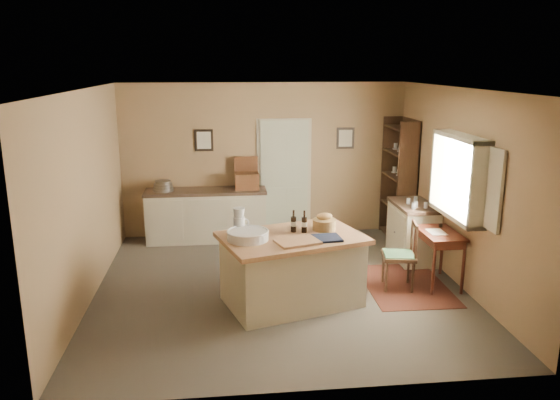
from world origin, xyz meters
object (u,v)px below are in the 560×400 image
(writing_desk, at_px, (439,239))
(desk_chair, at_px, (398,256))
(right_cabinet, at_px, (413,231))
(shelving_unit, at_px, (401,179))
(work_island, at_px, (291,268))
(sideboard, at_px, (207,213))

(writing_desk, xyz_separation_m, desk_chair, (-0.59, -0.07, -0.20))
(right_cabinet, xyz_separation_m, shelving_unit, (0.16, 1.11, 0.59))
(desk_chair, bearing_deg, work_island, -158.40)
(work_island, height_order, sideboard, work_island)
(sideboard, distance_m, desk_chair, 3.58)
(sideboard, xyz_separation_m, right_cabinet, (3.23, -1.31, -0.02))
(work_island, distance_m, shelving_unit, 3.44)
(desk_chair, relative_size, right_cabinet, 0.91)
(shelving_unit, bearing_deg, desk_chair, -108.63)
(work_island, relative_size, shelving_unit, 0.95)
(right_cabinet, bearing_deg, sideboard, 157.93)
(sideboard, distance_m, right_cabinet, 3.49)
(writing_desk, height_order, right_cabinet, right_cabinet)
(sideboard, relative_size, right_cabinet, 2.04)
(right_cabinet, height_order, shelving_unit, shelving_unit)
(work_island, height_order, desk_chair, work_island)
(sideboard, relative_size, shelving_unit, 0.99)
(sideboard, height_order, right_cabinet, sideboard)
(work_island, distance_m, right_cabinet, 2.54)
(sideboard, height_order, desk_chair, sideboard)
(writing_desk, bearing_deg, shelving_unit, 85.88)
(writing_desk, distance_m, shelving_unit, 2.19)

